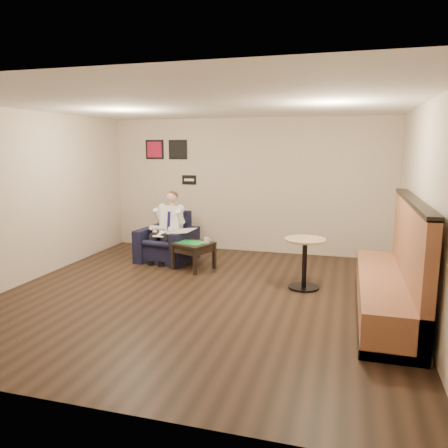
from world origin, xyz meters
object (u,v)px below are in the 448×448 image
(green_folder, at_px, (191,242))
(banquette, at_px, (387,258))
(armchair, at_px, (167,237))
(coffee_mug, at_px, (206,240))
(cafe_table, at_px, (304,264))
(seated_man, at_px, (164,229))
(side_table, at_px, (194,256))
(smartphone, at_px, (202,241))

(green_folder, bearing_deg, banquette, -22.01)
(green_folder, height_order, banquette, banquette)
(armchair, bearing_deg, green_folder, -26.84)
(coffee_mug, distance_m, cafe_table, 1.93)
(banquette, bearing_deg, seated_man, 157.54)
(side_table, height_order, green_folder, green_folder)
(armchair, relative_size, cafe_table, 1.21)
(coffee_mug, distance_m, banquette, 3.28)
(seated_man, relative_size, green_folder, 2.63)
(seated_man, bearing_deg, cafe_table, -11.43)
(seated_man, xyz_separation_m, side_table, (0.72, -0.30, -0.40))
(banquette, height_order, cafe_table, banquette)
(side_table, distance_m, cafe_table, 2.14)
(side_table, relative_size, smartphone, 3.93)
(green_folder, xyz_separation_m, smartphone, (0.15, 0.15, -0.00))
(coffee_mug, relative_size, banquette, 0.03)
(green_folder, xyz_separation_m, coffee_mug, (0.27, 0.05, 0.05))
(side_table, relative_size, cafe_table, 0.74)
(seated_man, bearing_deg, side_table, -16.75)
(seated_man, xyz_separation_m, smartphone, (0.84, -0.16, -0.15))
(seated_man, distance_m, cafe_table, 2.92)
(seated_man, xyz_separation_m, banquette, (3.92, -1.62, 0.12))
(seated_man, bearing_deg, armchair, 90.00)
(side_table, relative_size, coffee_mug, 5.79)
(green_folder, height_order, smartphone, green_folder)
(armchair, height_order, seated_man, seated_man)
(side_table, distance_m, green_folder, 0.25)
(armchair, xyz_separation_m, cafe_table, (2.76, -1.00, -0.07))
(coffee_mug, bearing_deg, banquette, -24.67)
(armchair, height_order, coffee_mug, armchair)
(coffee_mug, relative_size, smartphone, 0.68)
(armchair, bearing_deg, side_table, -24.93)
(smartphone, relative_size, banquette, 0.05)
(green_folder, bearing_deg, smartphone, 43.80)
(green_folder, bearing_deg, cafe_table, -15.11)
(smartphone, xyz_separation_m, cafe_table, (1.94, -0.71, -0.09))
(armchair, height_order, smartphone, armchair)
(seated_man, distance_m, smartphone, 0.87)
(coffee_mug, relative_size, cafe_table, 0.13)
(side_table, xyz_separation_m, smartphone, (0.12, 0.14, 0.25))
(green_folder, distance_m, smartphone, 0.21)
(side_table, distance_m, smartphone, 0.31)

